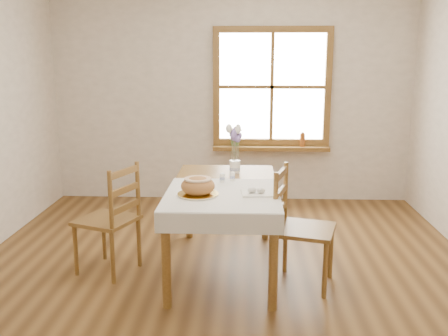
# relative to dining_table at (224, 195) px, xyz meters

# --- Properties ---
(ground) EXTENTS (5.00, 5.00, 0.00)m
(ground) POSITION_rel_dining_table_xyz_m (0.00, -0.30, -0.66)
(ground) COLOR brown
(ground) RESTS_ON ground
(room_walls) EXTENTS (4.60, 5.10, 2.65)m
(room_walls) POSITION_rel_dining_table_xyz_m (0.00, -0.30, 1.04)
(room_walls) COLOR white
(room_walls) RESTS_ON ground
(window) EXTENTS (1.46, 0.08, 1.46)m
(window) POSITION_rel_dining_table_xyz_m (0.50, 2.17, 0.79)
(window) COLOR brown
(window) RESTS_ON ground
(window_sill) EXTENTS (1.46, 0.20, 0.05)m
(window_sill) POSITION_rel_dining_table_xyz_m (0.50, 2.10, 0.03)
(window_sill) COLOR brown
(window_sill) RESTS_ON ground
(dining_table) EXTENTS (0.90, 1.60, 0.75)m
(dining_table) POSITION_rel_dining_table_xyz_m (0.00, 0.00, 0.00)
(dining_table) COLOR brown
(dining_table) RESTS_ON ground
(table_linen) EXTENTS (0.91, 0.99, 0.01)m
(table_linen) POSITION_rel_dining_table_xyz_m (0.00, -0.30, 0.09)
(table_linen) COLOR white
(table_linen) RESTS_ON dining_table
(chair_left) EXTENTS (0.60, 0.58, 0.95)m
(chair_left) POSITION_rel_dining_table_xyz_m (-1.00, -0.11, -0.19)
(chair_left) COLOR brown
(chair_left) RESTS_ON ground
(chair_right) EXTENTS (0.58, 0.56, 0.97)m
(chair_right) POSITION_rel_dining_table_xyz_m (0.66, -0.30, -0.18)
(chair_right) COLOR brown
(chair_right) RESTS_ON ground
(bread_plate) EXTENTS (0.31, 0.31, 0.02)m
(bread_plate) POSITION_rel_dining_table_xyz_m (-0.19, -0.37, 0.10)
(bread_plate) COLOR white
(bread_plate) RESTS_ON table_linen
(bread_loaf) EXTENTS (0.27, 0.27, 0.15)m
(bread_loaf) POSITION_rel_dining_table_xyz_m (-0.19, -0.37, 0.19)
(bread_loaf) COLOR #B37A3F
(bread_loaf) RESTS_ON bread_plate
(egg_napkin) EXTENTS (0.29, 0.25, 0.01)m
(egg_napkin) POSITION_rel_dining_table_xyz_m (0.29, -0.29, 0.10)
(egg_napkin) COLOR white
(egg_napkin) RESTS_ON table_linen
(eggs) EXTENTS (0.23, 0.21, 0.05)m
(eggs) POSITION_rel_dining_table_xyz_m (0.29, -0.29, 0.13)
(eggs) COLOR silver
(eggs) RESTS_ON egg_napkin
(salt_shaker) EXTENTS (0.05, 0.05, 0.09)m
(salt_shaker) POSITION_rel_dining_table_xyz_m (-0.02, 0.06, 0.14)
(salt_shaker) COLOR white
(salt_shaker) RESTS_ON table_linen
(pepper_shaker) EXTENTS (0.05, 0.05, 0.08)m
(pepper_shaker) POSITION_rel_dining_table_xyz_m (0.07, 0.11, 0.14)
(pepper_shaker) COLOR white
(pepper_shaker) RESTS_ON table_linen
(flower_vase) EXTENTS (0.12, 0.12, 0.11)m
(flower_vase) POSITION_rel_dining_table_xyz_m (0.08, 0.45, 0.14)
(flower_vase) COLOR white
(flower_vase) RESTS_ON dining_table
(lavender_bouquet) EXTENTS (0.18, 0.18, 0.33)m
(lavender_bouquet) POSITION_rel_dining_table_xyz_m (0.08, 0.45, 0.36)
(lavender_bouquet) COLOR #775FA9
(lavender_bouquet) RESTS_ON flower_vase
(potted_plant) EXTENTS (0.25, 0.27, 0.17)m
(potted_plant) POSITION_rel_dining_table_xyz_m (0.06, 2.10, 0.14)
(potted_plant) COLOR #437930
(potted_plant) RESTS_ON window_sill
(amber_bottle) EXTENTS (0.08, 0.08, 0.18)m
(amber_bottle) POSITION_rel_dining_table_xyz_m (0.89, 2.10, 0.14)
(amber_bottle) COLOR #994F1C
(amber_bottle) RESTS_ON window_sill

